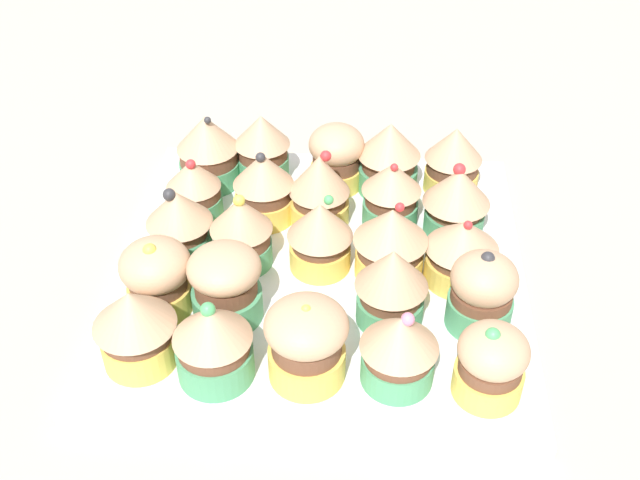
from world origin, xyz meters
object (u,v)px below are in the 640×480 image
(cupcake_23, at_px, (208,150))
(cupcake_1, at_px, (482,292))
(cupcake_5, at_px, (399,348))
(cupcake_11, at_px, (321,233))
(cupcake_8, at_px, (391,193))
(cupcake_18, at_px, (262,147))
(cupcake_6, at_px, (391,285))
(cupcake_12, at_px, (319,189))
(cupcake_4, at_px, (453,159))
(cupcake_3, at_px, (457,199))
(cupcake_14, at_px, (213,342))
(cupcake_16, at_px, (242,227))
(baking_tray, at_px, (320,270))
(cupcake_10, at_px, (311,341))
(cupcake_2, at_px, (462,250))
(cupcake_17, at_px, (264,186))
(cupcake_0, at_px, (491,363))
(cupcake_22, at_px, (194,189))
(cupcake_13, at_px, (336,156))
(cupcake_9, at_px, (389,156))
(cupcake_19, at_px, (135,326))
(cupcake_20, at_px, (157,276))
(cupcake_21, at_px, (179,221))
(cupcake_15, at_px, (226,283))
(cupcake_7, at_px, (390,241))

(cupcake_23, bearing_deg, cupcake_1, -125.55)
(cupcake_5, relative_size, cupcake_11, 0.95)
(cupcake_8, bearing_deg, cupcake_18, 63.45)
(cupcake_6, height_order, cupcake_12, cupcake_12)
(cupcake_4, height_order, cupcake_18, cupcake_18)
(cupcake_3, distance_m, cupcake_14, 0.27)
(cupcake_16, height_order, cupcake_23, cupcake_23)
(baking_tray, relative_size, cupcake_1, 4.93)
(cupcake_10, height_order, cupcake_18, same)
(cupcake_2, xyz_separation_m, cupcake_17, (0.08, 0.18, 0.00))
(cupcake_2, xyz_separation_m, cupcake_16, (0.01, 0.19, 0.00))
(cupcake_6, bearing_deg, cupcake_12, 28.39)
(cupcake_0, bearing_deg, cupcake_22, 52.74)
(cupcake_3, bearing_deg, cupcake_5, 164.22)
(cupcake_0, relative_size, cupcake_13, 0.99)
(cupcake_5, bearing_deg, cupcake_9, 2.33)
(cupcake_17, bearing_deg, cupcake_9, -64.63)
(cupcake_4, distance_m, cupcake_14, 0.33)
(cupcake_2, distance_m, cupcake_19, 0.28)
(cupcake_11, xyz_separation_m, cupcake_20, (-0.07, 0.13, -0.00))
(cupcake_3, distance_m, cupcake_4, 0.07)
(cupcake_14, xyz_separation_m, cupcake_20, (0.07, 0.06, 0.00))
(cupcake_6, bearing_deg, cupcake_19, 107.41)
(cupcake_13, relative_size, cupcake_23, 0.86)
(cupcake_5, bearing_deg, cupcake_12, 21.34)
(cupcake_4, bearing_deg, baking_tray, 136.49)
(cupcake_1, distance_m, cupcake_5, 0.09)
(cupcake_22, distance_m, cupcake_23, 0.06)
(cupcake_0, height_order, cupcake_20, cupcake_20)
(cupcake_18, bearing_deg, cupcake_10, -164.58)
(cupcake_4, xyz_separation_m, cupcake_19, (-0.25, 0.26, 0.00))
(cupcake_16, distance_m, cupcake_21, 0.06)
(cupcake_3, bearing_deg, cupcake_16, 106.31)
(cupcake_17, bearing_deg, cupcake_13, -47.75)
(cupcake_4, relative_size, cupcake_10, 0.96)
(cupcake_5, relative_size, cupcake_9, 0.89)
(cupcake_20, bearing_deg, cupcake_17, -28.28)
(cupcake_3, relative_size, cupcake_15, 1.07)
(cupcake_20, xyz_separation_m, cupcake_23, (0.19, -0.01, 0.00))
(cupcake_2, relative_size, cupcake_19, 0.92)
(cupcake_5, xyz_separation_m, cupcake_10, (-0.00, 0.07, 0.00))
(cupcake_13, xyz_separation_m, cupcake_23, (-0.00, 0.13, 0.00))
(cupcake_6, bearing_deg, cupcake_16, 63.17)
(baking_tray, bearing_deg, cupcake_23, 44.95)
(baking_tray, xyz_separation_m, cupcake_7, (-0.01, -0.06, 0.04))
(cupcake_8, xyz_separation_m, cupcake_12, (-0.00, 0.07, 0.00))
(cupcake_5, distance_m, cupcake_16, 0.19)
(cupcake_6, bearing_deg, cupcake_14, 118.06)
(cupcake_2, distance_m, cupcake_10, 0.17)
(cupcake_11, relative_size, cupcake_12, 0.91)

